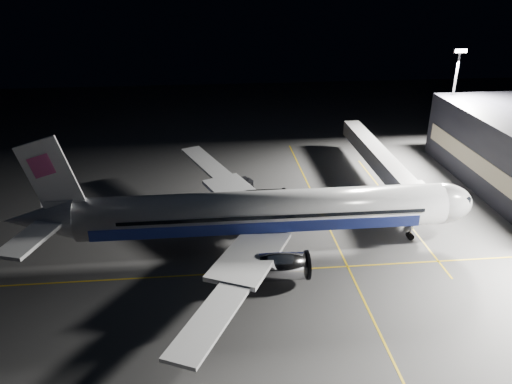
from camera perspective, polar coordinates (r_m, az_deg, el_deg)
The scene contains 11 objects.
ground at distance 68.20m, azimuth 0.92°, elevation -6.21°, with size 200.00×200.00×0.00m, color #4C4C4F.
guide_line_main at distance 69.92m, azimuth 9.13°, elevation -5.71°, with size 0.25×80.00×0.01m, color gold.
guide_line_cross at distance 63.17m, azimuth 1.55°, elevation -8.99°, with size 70.00×0.25×0.01m, color gold.
guide_line_side at distance 81.85m, azimuth 15.58°, elevation -1.59°, with size 0.25×40.00×0.01m, color gold.
airliner at distance 65.58m, azimuth 0.01°, elevation -2.39°, with size 61.48×54.22×16.64m.
jet_bridge at distance 86.95m, azimuth 14.12°, elevation 3.45°, with size 3.60×34.40×6.30m.
floodlight_mast_north at distance 104.04m, azimuth 21.62°, elevation 10.45°, with size 2.40×0.68×20.70m.
baggage_tug at distance 84.78m, azimuth -1.37°, elevation 0.98°, with size 3.33×3.04×1.97m.
safety_cone_a at distance 80.20m, azimuth -1.19°, elevation -0.93°, with size 0.43×0.43×0.64m, color #DA5B09.
safety_cone_b at distance 72.29m, azimuth 0.20°, elevation -4.01°, with size 0.39×0.39×0.58m, color #DA5B09.
safety_cone_c at distance 77.08m, azimuth -1.16°, elevation -2.08°, with size 0.38×0.38×0.56m, color #DA5B09.
Camera 1 is at (-6.91, -58.04, 35.12)m, focal length 35.00 mm.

